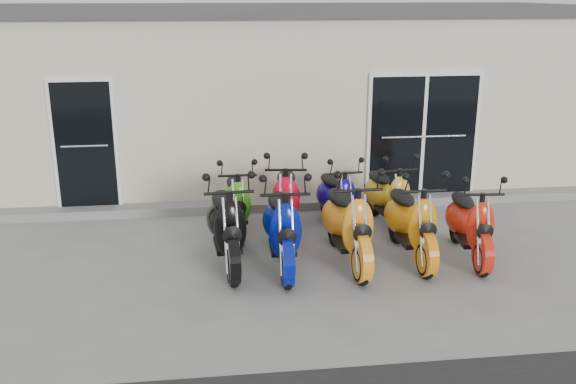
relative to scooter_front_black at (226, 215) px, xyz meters
name	(u,v)px	position (x,y,z in m)	size (l,w,h in m)	color
ground	(293,253)	(0.96, 0.29, -0.74)	(80.00, 80.00, 0.00)	gray
building	(261,91)	(0.96, 5.49, 0.86)	(14.00, 6.00, 3.20)	beige
roof_cap	(260,9)	(0.96, 5.49, 2.54)	(14.20, 6.20, 0.16)	#3F3F42
front_step	(278,205)	(0.96, 2.31, -0.67)	(14.00, 0.40, 0.15)	gray
door_left	(85,142)	(-2.24, 2.46, 0.52)	(1.07, 0.08, 2.22)	black
door_right	(423,133)	(3.56, 2.46, 0.52)	(2.02, 0.08, 2.22)	black
scooter_front_black	(226,215)	(0.00, 0.00, 0.00)	(0.73, 2.01, 1.48)	black
scooter_front_blue	(282,216)	(0.75, -0.15, 0.00)	(0.73, 1.99, 1.47)	#041183
scooter_front_orange_a	(348,213)	(1.65, -0.14, 0.01)	(0.74, 2.02, 1.50)	orange
scooter_front_orange_b	(411,212)	(2.57, -0.10, -0.03)	(0.70, 1.92, 1.42)	orange
scooter_front_red	(471,214)	(3.40, -0.17, -0.07)	(0.66, 1.81, 1.34)	red
scooter_back_green	(237,194)	(0.20, 1.20, -0.08)	(0.65, 1.78, 1.32)	#45B316
scooter_back_red	(286,190)	(0.96, 1.13, -0.03)	(0.70, 1.93, 1.42)	red
scooter_back_blue	(337,191)	(1.78, 1.23, -0.10)	(0.63, 1.73, 1.27)	#0F0680
scooter_back_yellow	(388,188)	(2.61, 1.21, -0.09)	(0.64, 1.76, 1.30)	gold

